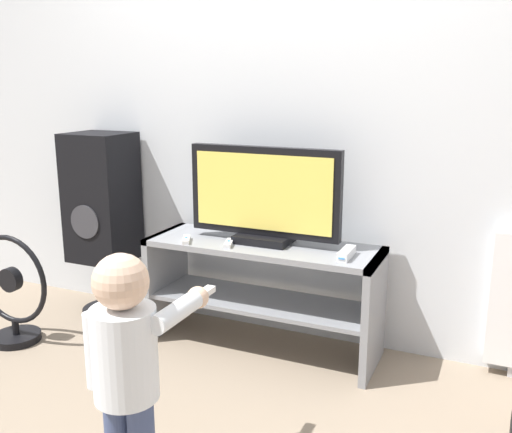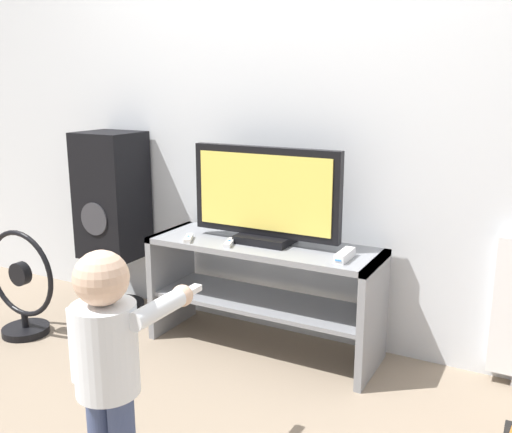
% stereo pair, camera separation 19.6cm
% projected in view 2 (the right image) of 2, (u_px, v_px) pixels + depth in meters
% --- Properties ---
extents(ground_plane, '(16.00, 16.00, 0.00)m').
position_uv_depth(ground_plane, '(245.00, 363.00, 2.87)').
color(ground_plane, gray).
extents(wall_back, '(10.00, 0.06, 2.60)m').
position_uv_depth(wall_back, '(289.00, 98.00, 2.99)').
color(wall_back, silver).
rests_on(wall_back, ground_plane).
extents(tv_stand, '(1.21, 0.41, 0.58)m').
position_uv_depth(tv_stand, '(263.00, 280.00, 2.96)').
color(tv_stand, gray).
rests_on(tv_stand, ground_plane).
extents(television, '(0.80, 0.20, 0.49)m').
position_uv_depth(television, '(265.00, 197.00, 2.87)').
color(television, black).
rests_on(television, tv_stand).
extents(game_console, '(0.05, 0.18, 0.04)m').
position_uv_depth(game_console, '(345.00, 255.00, 2.64)').
color(game_console, white).
rests_on(game_console, tv_stand).
extents(remote_primary, '(0.09, 0.13, 0.03)m').
position_uv_depth(remote_primary, '(188.00, 238.00, 2.96)').
color(remote_primary, white).
rests_on(remote_primary, tv_stand).
extents(remote_secondary, '(0.07, 0.13, 0.03)m').
position_uv_depth(remote_secondary, '(229.00, 243.00, 2.88)').
color(remote_secondary, white).
rests_on(remote_secondary, tv_stand).
extents(child, '(0.33, 0.48, 0.86)m').
position_uv_depth(child, '(109.00, 350.00, 1.92)').
color(child, '#3F4C72').
rests_on(child, ground_plane).
extents(speaker_tower, '(0.35, 0.33, 1.10)m').
position_uv_depth(speaker_tower, '(112.00, 199.00, 3.44)').
color(speaker_tower, black).
rests_on(speaker_tower, ground_plane).
extents(floor_fan, '(0.49, 0.26, 0.60)m').
position_uv_depth(floor_fan, '(22.00, 289.00, 3.15)').
color(floor_fan, black).
rests_on(floor_fan, ground_plane).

